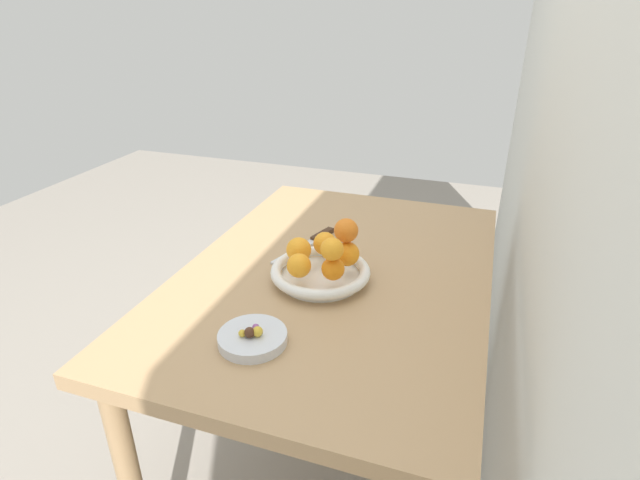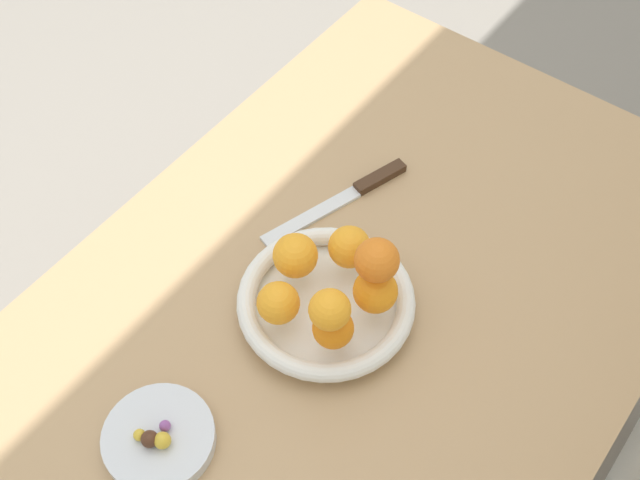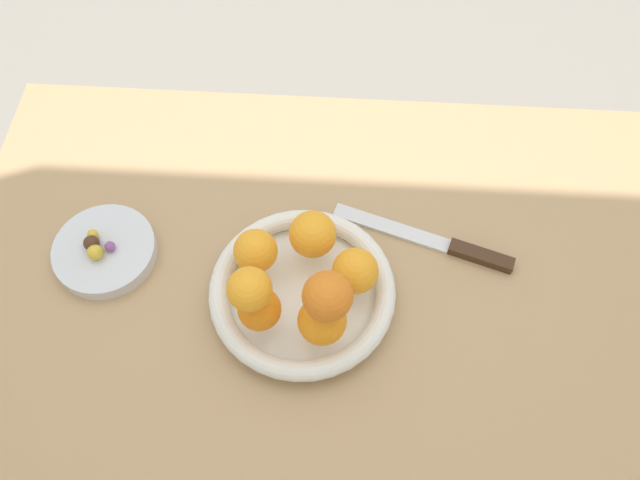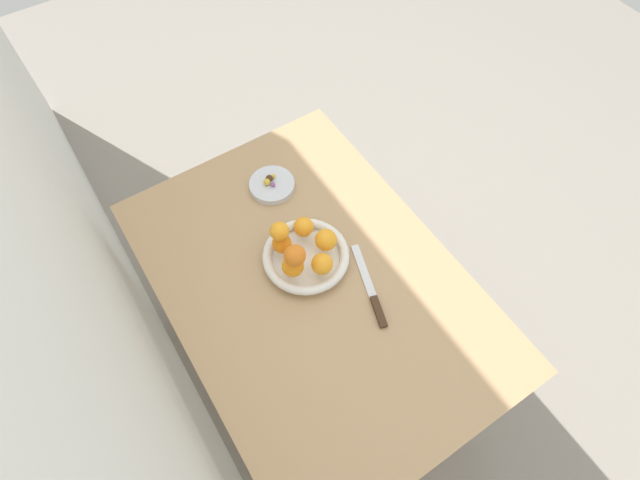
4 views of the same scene
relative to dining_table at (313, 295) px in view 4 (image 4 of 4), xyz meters
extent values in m
plane|color=gray|center=(0.00, 0.00, -0.65)|extent=(6.00, 6.00, 0.00)
cube|color=silver|center=(0.00, 0.47, 0.60)|extent=(4.00, 0.05, 2.50)
cube|color=tan|center=(0.00, 0.00, 0.07)|extent=(1.10, 0.76, 0.04)
cylinder|color=tan|center=(-0.49, -0.32, -0.30)|extent=(0.05, 0.05, 0.70)
cylinder|color=tan|center=(0.49, -0.32, -0.30)|extent=(0.05, 0.05, 0.70)
cylinder|color=tan|center=(0.49, 0.32, -0.30)|extent=(0.05, 0.05, 0.70)
cylinder|color=white|center=(0.07, -0.02, 0.10)|extent=(0.20, 0.20, 0.01)
torus|color=white|center=(0.07, -0.02, 0.12)|extent=(0.24, 0.24, 0.03)
cylinder|color=silver|center=(0.34, -0.07, 0.10)|extent=(0.14, 0.14, 0.02)
sphere|color=orange|center=(0.13, -0.05, 0.16)|extent=(0.06, 0.06, 0.06)
sphere|color=orange|center=(0.11, 0.03, 0.16)|extent=(0.05, 0.05, 0.05)
sphere|color=orange|center=(0.04, 0.04, 0.16)|extent=(0.06, 0.06, 0.06)
sphere|color=orange|center=(0.00, -0.03, 0.16)|extent=(0.06, 0.06, 0.06)
sphere|color=orange|center=(0.06, -0.08, 0.16)|extent=(0.06, 0.06, 0.06)
sphere|color=orange|center=(0.12, 0.02, 0.21)|extent=(0.05, 0.05, 0.05)
sphere|color=orange|center=(0.03, 0.03, 0.22)|extent=(0.06, 0.06, 0.06)
sphere|color=#8C4C99|center=(0.33, -0.07, 0.12)|extent=(0.01, 0.01, 0.01)
sphere|color=gold|center=(0.36, -0.09, 0.12)|extent=(0.02, 0.02, 0.02)
sphere|color=#472819|center=(0.36, -0.07, 0.12)|extent=(0.02, 0.02, 0.02)
sphere|color=gold|center=(0.35, -0.06, 0.12)|extent=(0.02, 0.02, 0.02)
cube|color=#3F2819|center=(-0.17, -0.10, 0.10)|extent=(0.09, 0.05, 0.01)
cube|color=silver|center=(-0.05, -0.14, 0.09)|extent=(0.17, 0.07, 0.01)
camera|label=1|loc=(1.07, 0.32, 0.71)|focal=28.00mm
camera|label=2|loc=(0.53, 0.32, 1.04)|focal=45.00mm
camera|label=3|loc=(0.02, 0.32, 0.85)|focal=35.00mm
camera|label=4|loc=(-0.53, 0.32, 1.33)|focal=28.00mm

